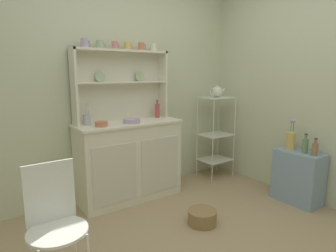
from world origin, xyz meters
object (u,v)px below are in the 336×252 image
(jam_bottle, at_px, (157,110))
(vinegar_bottle, at_px, (315,149))
(utensil_jar, at_px, (87,119))
(oil_bottle, at_px, (305,145))
(hutch_cabinet, at_px, (129,159))
(porcelain_teapot, at_px, (217,92))
(hutch_shelf_unit, at_px, (121,80))
(bakers_rack, at_px, (216,130))
(flower_vase, at_px, (291,140))
(bowl_mixing_large, at_px, (101,124))
(side_shelf_blue, at_px, (298,177))
(floor_basket, at_px, (202,217))
(wire_chair, at_px, (55,217))
(cup_lilac_0, at_px, (85,43))

(jam_bottle, height_order, vinegar_bottle, jam_bottle)
(utensil_jar, height_order, oil_bottle, utensil_jar)
(hutch_cabinet, relative_size, porcelain_teapot, 5.00)
(vinegar_bottle, bearing_deg, utensil_jar, 143.86)
(hutch_shelf_unit, bearing_deg, utensil_jar, -168.43)
(bakers_rack, height_order, flower_vase, bakers_rack)
(hutch_cabinet, height_order, bakers_rack, bakers_rack)
(bowl_mixing_large, bearing_deg, side_shelf_blue, -30.81)
(floor_basket, relative_size, oil_bottle, 1.32)
(wire_chair, xyz_separation_m, flower_vase, (2.49, -0.01, 0.16))
(side_shelf_blue, bearing_deg, flower_vase, 89.61)
(hutch_cabinet, xyz_separation_m, jam_bottle, (0.43, 0.09, 0.51))
(utensil_jar, xyz_separation_m, porcelain_teapot, (1.70, -0.12, 0.22))
(side_shelf_blue, xyz_separation_m, porcelain_teapot, (-0.18, 1.10, 0.87))
(vinegar_bottle, bearing_deg, hutch_cabinet, 138.27)
(jam_bottle, bearing_deg, utensil_jar, -179.45)
(bakers_rack, bearing_deg, oil_bottle, -81.25)
(floor_basket, bearing_deg, bakers_rack, 40.99)
(floor_basket, xyz_separation_m, porcelain_teapot, (0.99, 0.86, 1.09))
(porcelain_teapot, bearing_deg, bakers_rack, -0.00)
(hutch_shelf_unit, relative_size, oil_bottle, 5.25)
(flower_vase, bearing_deg, cup_lilac_0, 148.25)
(cup_lilac_0, relative_size, porcelain_teapot, 0.38)
(hutch_cabinet, distance_m, flower_vase, 1.79)
(bowl_mixing_large, bearing_deg, hutch_shelf_unit, 35.25)
(side_shelf_blue, xyz_separation_m, floor_basket, (-1.17, 0.24, -0.22))
(jam_bottle, height_order, oil_bottle, jam_bottle)
(oil_bottle, relative_size, vinegar_bottle, 1.15)
(floor_basket, xyz_separation_m, cup_lilac_0, (-0.68, 1.03, 1.62))
(bakers_rack, distance_m, utensil_jar, 1.73)
(bakers_rack, xyz_separation_m, vinegar_bottle, (0.18, -1.25, -0.01))
(bowl_mixing_large, distance_m, porcelain_teapot, 1.63)
(bowl_mixing_large, height_order, utensil_jar, utensil_jar)
(vinegar_bottle, bearing_deg, bowl_mixing_large, 145.69)
(wire_chair, distance_m, porcelain_teapot, 2.59)
(bakers_rack, bearing_deg, vinegar_bottle, -81.98)
(bakers_rack, xyz_separation_m, bowl_mixing_large, (-1.61, -0.03, 0.25))
(porcelain_teapot, bearing_deg, bowl_mixing_large, -178.91)
(hutch_shelf_unit, distance_m, side_shelf_blue, 2.21)
(bakers_rack, bearing_deg, porcelain_teapot, 180.00)
(floor_basket, bearing_deg, oil_bottle, -13.62)
(bowl_mixing_large, height_order, vinegar_bottle, bowl_mixing_large)
(bowl_mixing_large, bearing_deg, jam_bottle, 11.76)
(hutch_cabinet, distance_m, porcelain_teapot, 1.46)
(oil_bottle, bearing_deg, cup_lilac_0, 144.63)
(floor_basket, bearing_deg, hutch_cabinet, 107.28)
(hutch_cabinet, relative_size, oil_bottle, 5.61)
(jam_bottle, distance_m, vinegar_bottle, 1.75)
(bowl_mixing_large, distance_m, flower_vase, 2.04)
(wire_chair, relative_size, bowl_mixing_large, 6.67)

